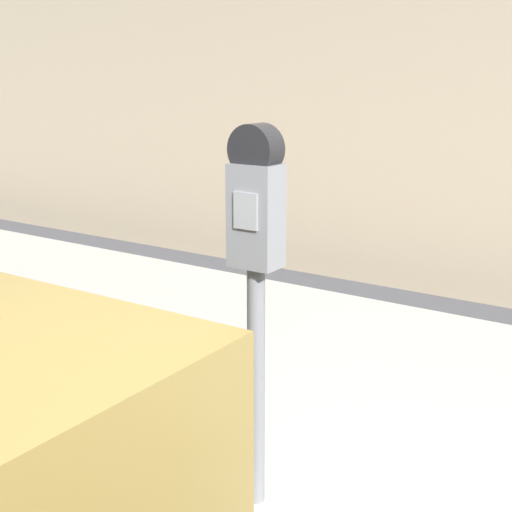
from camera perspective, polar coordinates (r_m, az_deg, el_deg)
The scene contains 2 objects.
sidewalk at distance 3.65m, azimuth 16.22°, elevation -13.05°, with size 24.00×2.80×0.14m.
parking_meter at distance 2.49m, azimuth -0.01°, elevation 0.23°, with size 0.17×0.13×1.42m.
Camera 1 is at (0.90, -0.93, 1.72)m, focal length 50.00 mm.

